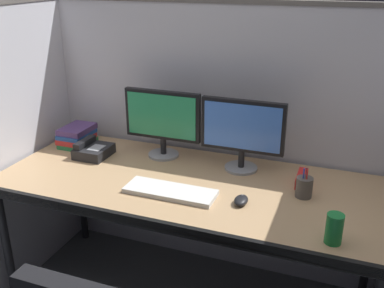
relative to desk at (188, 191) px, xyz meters
The scene contains 12 objects.
cubicle_partition_rear 0.47m from the desk, 90.00° to the left, with size 2.21×0.06×1.57m.
cubicle_partition_left 1.00m from the desk, behind, with size 0.06×1.41×1.57m.
desk is the anchor object (origin of this frame).
monitor_left 0.45m from the desk, 133.11° to the left, with size 0.43×0.17×0.37m.
monitor_right 0.41m from the desk, 49.82° to the left, with size 0.43×0.17×0.37m.
keyboard_main 0.15m from the desk, 104.41° to the right, with size 0.43×0.15×0.02m, color silver.
computer_mouse 0.33m from the desk, 20.47° to the right, with size 0.06×0.10×0.04m.
desk_phone 0.63m from the desk, 168.62° to the left, with size 0.17×0.19×0.09m.
red_stapler 0.56m from the desk, 19.01° to the left, with size 0.04×0.15×0.06m, color red.
pen_cup 0.56m from the desk, ahead, with size 0.08×0.08×0.15m.
book_stack 0.83m from the desk, 163.33° to the left, with size 0.15×0.22×0.11m.
soda_can 0.76m from the desk, 21.71° to the right, with size 0.07×0.07×0.12m, color #197233.
Camera 1 is at (0.70, -1.52, 1.71)m, focal length 41.24 mm.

